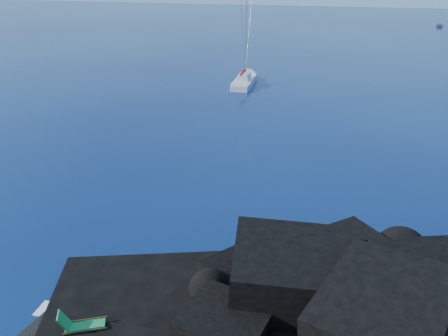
# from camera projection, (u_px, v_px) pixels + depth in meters

# --- Properties ---
(surf_foam) EXTENTS (10.00, 8.00, 0.06)m
(surf_foam) POSITION_uv_depth(u_px,v_px,m) (174.00, 299.00, 19.20)
(surf_foam) COLOR white
(surf_foam) RESTS_ON ground
(sailboat) EXTENTS (3.38, 11.05, 11.40)m
(sailboat) POSITION_uv_depth(u_px,v_px,m) (244.00, 85.00, 56.31)
(sailboat) COLOR silver
(sailboat) RESTS_ON ground
(deck_chair) EXTENTS (1.83, 1.47, 1.16)m
(deck_chair) POSITION_uv_depth(u_px,v_px,m) (85.00, 321.00, 16.71)
(deck_chair) COLOR #1C813D
(deck_chair) RESTS_ON beach
(distant_boat_a) EXTENTS (1.57, 4.36, 0.57)m
(distant_boat_a) POSITION_uv_depth(u_px,v_px,m) (439.00, 26.00, 118.51)
(distant_boat_a) COLOR #29292E
(distant_boat_a) RESTS_ON ground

